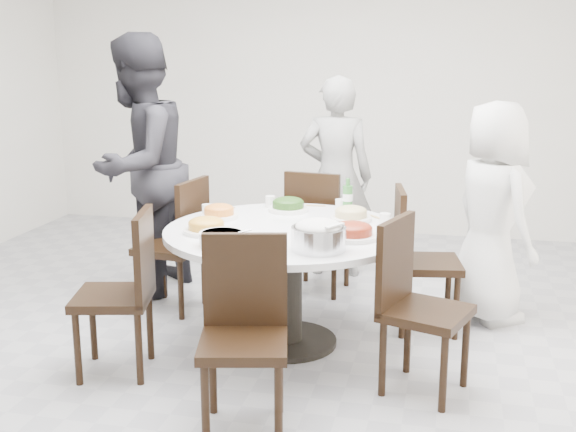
% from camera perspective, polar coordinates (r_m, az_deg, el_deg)
% --- Properties ---
extents(floor, '(6.00, 6.00, 0.01)m').
position_cam_1_polar(floor, '(4.69, -2.74, -9.88)').
color(floor, '#A3A3A8').
rests_on(floor, ground).
extents(wall_back, '(6.00, 0.01, 2.80)m').
position_cam_1_polar(wall_back, '(7.26, 3.61, 9.76)').
color(wall_back, white).
rests_on(wall_back, ground).
extents(dining_table, '(1.50, 1.50, 0.75)m').
position_cam_1_polar(dining_table, '(4.53, -0.14, -5.63)').
color(dining_table, white).
rests_on(dining_table, floor).
extents(chair_ne, '(0.48, 0.48, 0.95)m').
position_cam_1_polar(chair_ne, '(4.82, 10.98, -3.46)').
color(chair_ne, black).
rests_on(chair_ne, floor).
extents(chair_n, '(0.47, 0.47, 0.95)m').
position_cam_1_polar(chair_n, '(5.49, 2.52, -1.15)').
color(chair_n, black).
rests_on(chair_n, floor).
extents(chair_nw, '(0.48, 0.48, 0.95)m').
position_cam_1_polar(chair_nw, '(5.17, -9.28, -2.24)').
color(chair_nw, black).
rests_on(chair_nw, floor).
extents(chair_sw, '(0.51, 0.51, 0.95)m').
position_cam_1_polar(chair_sw, '(4.23, -13.70, -5.97)').
color(chair_sw, black).
rests_on(chair_sw, floor).
extents(chair_s, '(0.50, 0.50, 0.95)m').
position_cam_1_polar(chair_s, '(3.51, -3.55, -9.70)').
color(chair_s, black).
rests_on(chair_s, floor).
extents(chair_se, '(0.53, 0.53, 0.95)m').
position_cam_1_polar(chair_se, '(3.95, 10.90, -7.21)').
color(chair_se, black).
rests_on(chair_se, floor).
extents(diner_right, '(0.80, 0.87, 1.50)m').
position_cam_1_polar(diner_right, '(5.04, 15.84, 0.24)').
color(diner_right, silver).
rests_on(diner_right, floor).
extents(diner_middle, '(0.62, 0.43, 1.62)m').
position_cam_1_polar(diner_middle, '(5.85, 3.80, 3.11)').
color(diner_middle, black).
rests_on(diner_middle, floor).
extents(diner_left, '(0.85, 1.03, 1.94)m').
position_cam_1_polar(diner_left, '(5.45, -11.74, 3.79)').
color(diner_left, black).
rests_on(diner_left, floor).
extents(dish_greens, '(0.27, 0.27, 0.07)m').
position_cam_1_polar(dish_greens, '(4.89, 0.01, 0.80)').
color(dish_greens, white).
rests_on(dish_greens, dining_table).
extents(dish_pale, '(0.26, 0.26, 0.07)m').
position_cam_1_polar(dish_pale, '(4.64, 5.00, 0.07)').
color(dish_pale, white).
rests_on(dish_pale, dining_table).
extents(dish_orange, '(0.25, 0.25, 0.07)m').
position_cam_1_polar(dish_orange, '(4.71, -5.47, 0.23)').
color(dish_orange, white).
rests_on(dish_orange, dining_table).
extents(dish_redbrown, '(0.30, 0.30, 0.07)m').
position_cam_1_polar(dish_redbrown, '(4.21, 5.12, -1.29)').
color(dish_redbrown, white).
rests_on(dish_redbrown, dining_table).
extents(dish_tofu, '(0.28, 0.28, 0.07)m').
position_cam_1_polar(dish_tofu, '(4.34, -6.47, -0.88)').
color(dish_tofu, white).
rests_on(dish_tofu, dining_table).
extents(rice_bowl, '(0.30, 0.30, 0.13)m').
position_cam_1_polar(rice_bowl, '(3.95, 2.43, -1.79)').
color(rice_bowl, silver).
rests_on(rice_bowl, dining_table).
extents(soup_bowl, '(0.26, 0.26, 0.08)m').
position_cam_1_polar(soup_bowl, '(4.05, -5.23, -1.82)').
color(soup_bowl, white).
rests_on(soup_bowl, dining_table).
extents(beverage_bottle, '(0.07, 0.07, 0.23)m').
position_cam_1_polar(beverage_bottle, '(4.87, 4.74, 1.66)').
color(beverage_bottle, '#2E712D').
rests_on(beverage_bottle, dining_table).
extents(tea_cups, '(0.07, 0.07, 0.08)m').
position_cam_1_polar(tea_cups, '(5.04, 1.18, 1.24)').
color(tea_cups, white).
rests_on(tea_cups, dining_table).
extents(chopsticks, '(0.24, 0.04, 0.01)m').
position_cam_1_polar(chopsticks, '(5.02, 1.76, 0.77)').
color(chopsticks, tan).
rests_on(chopsticks, dining_table).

